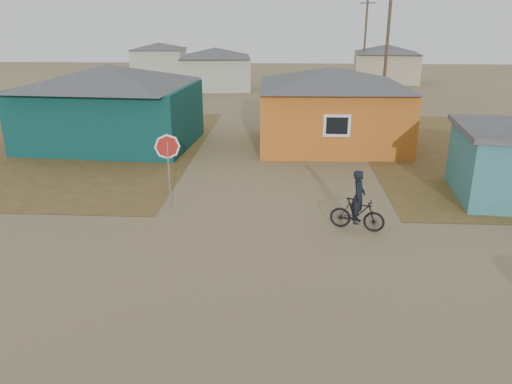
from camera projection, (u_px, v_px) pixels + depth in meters
The scene contains 11 objects.
ground at pixel (274, 282), 12.33m from camera, with size 120.00×120.00×0.00m, color olive.
grass_nw at pixel (5, 145), 25.33m from camera, with size 20.00×18.00×0.00m, color brown.
house_teal at pixel (110, 104), 24.82m from camera, with size 8.93×7.08×4.00m.
house_yellow at pixel (332, 106), 24.70m from camera, with size 7.72×6.76×3.90m.
house_pale_west at pixel (216, 68), 44.03m from camera, with size 7.04×6.15×3.60m.
house_beige_east at pixel (386, 63), 48.80m from camera, with size 6.95×6.05×3.60m.
house_pale_north at pixel (159, 58), 55.80m from camera, with size 6.28×5.81×3.40m.
utility_pole_near at pixel (387, 51), 31.29m from camera, with size 1.40×0.20×8.00m.
utility_pole_far at pixel (365, 39), 46.29m from camera, with size 1.40×0.20×8.00m.
stop_sign at pixel (168, 155), 16.44m from camera, with size 0.85×0.14×2.60m.
cyclist at pixel (358, 209), 15.16m from camera, with size 1.74×0.94×1.90m.
Camera 1 is at (0.20, -10.88, 6.23)m, focal length 35.00 mm.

